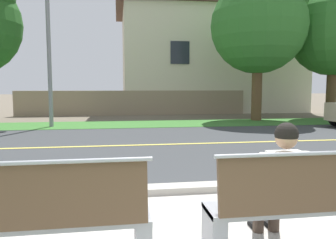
{
  "coord_description": "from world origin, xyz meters",
  "views": [
    {
      "loc": [
        -0.54,
        -2.41,
        1.58
      ],
      "look_at": [
        0.35,
        3.48,
        1.0
      ],
      "focal_mm": 35.16,
      "sensor_mm": 36.0,
      "label": 1
    }
  ],
  "objects": [
    {
      "name": "street_asphalt",
      "position": [
        0.0,
        6.5,
        0.0
      ],
      "size": [
        52.0,
        8.0,
        0.01
      ],
      "primitive_type": "cube",
      "color": "#383A3D",
      "rests_on": "ground_plane"
    },
    {
      "name": "ground_plane",
      "position": [
        0.0,
        8.0,
        0.0
      ],
      "size": [
        140.0,
        140.0,
        0.0
      ],
      "primitive_type": "plane",
      "color": "#665B4C"
    },
    {
      "name": "garden_wall",
      "position": [
        0.36,
        16.51,
        0.7
      ],
      "size": [
        13.0,
        0.36,
        1.4
      ],
      "primitive_type": "cube",
      "color": "gray",
      "rests_on": "ground_plane"
    },
    {
      "name": "far_verge_grass",
      "position": [
        0.0,
        11.7,
        0.01
      ],
      "size": [
        48.0,
        2.8,
        0.02
      ],
      "primitive_type": "cube",
      "color": "#38702D",
      "rests_on": "ground_plane"
    },
    {
      "name": "curb_edge",
      "position": [
        0.0,
        2.35,
        0.06
      ],
      "size": [
        44.0,
        0.3,
        0.11
      ],
      "primitive_type": "cube",
      "color": "#ADA89E",
      "rests_on": "ground_plane"
    },
    {
      "name": "road_centre_line",
      "position": [
        0.0,
        6.5,
        0.01
      ],
      "size": [
        48.0,
        0.14,
        0.01
      ],
      "primitive_type": "cube",
      "color": "#E0CC4C",
      "rests_on": "ground_plane"
    },
    {
      "name": "streetlamp",
      "position": [
        -3.2,
        11.49,
        4.14
      ],
      "size": [
        0.24,
        2.1,
        7.26
      ],
      "color": "gray",
      "rests_on": "ground_plane"
    },
    {
      "name": "shade_tree_left",
      "position": [
        6.17,
        12.44,
        4.78
      ],
      "size": [
        4.46,
        4.46,
        7.36
      ],
      "color": "brown",
      "rests_on": "ground_plane"
    },
    {
      "name": "bench_right",
      "position": [
        1.29,
        0.41,
        0.47
      ],
      "size": [
        2.05,
        0.48,
        1.01
      ],
      "color": "#9EA0A8",
      "rests_on": "ground_plane"
    },
    {
      "name": "bench_left",
      "position": [
        -1.29,
        0.41,
        0.47
      ],
      "size": [
        2.05,
        0.48,
        1.01
      ],
      "color": "#9EA0A8",
      "rests_on": "ground_plane"
    },
    {
      "name": "seated_person_white",
      "position": [
        1.04,
        0.58,
        0.68
      ],
      "size": [
        0.52,
        0.68,
        1.25
      ],
      "color": "#47382D",
      "rests_on": "ground_plane"
    },
    {
      "name": "house_across_street",
      "position": [
        5.63,
        19.71,
        3.6
      ],
      "size": [
        12.43,
        6.91,
        7.11
      ],
      "color": "beige",
      "rests_on": "ground_plane"
    }
  ]
}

